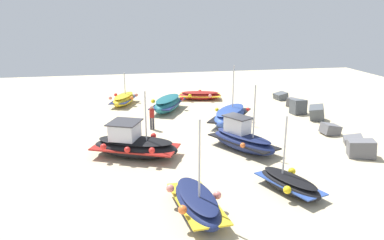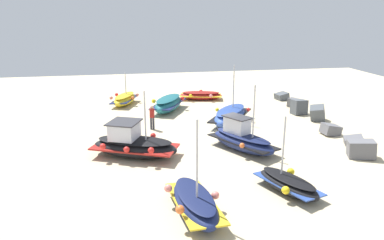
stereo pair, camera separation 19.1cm
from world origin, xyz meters
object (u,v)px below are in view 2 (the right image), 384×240
at_px(fishing_boat_0, 195,203).
at_px(person_walking, 152,116).
at_px(fishing_boat_3, 288,184).
at_px(fishing_boat_4, 168,104).
at_px(fishing_boat_5, 201,95).
at_px(fishing_boat_6, 125,99).
at_px(fishing_boat_2, 133,144).
at_px(fishing_boat_7, 242,139).
at_px(fishing_boat_1, 230,115).

distance_m(fishing_boat_0, person_walking, 11.02).
distance_m(fishing_boat_0, fishing_boat_3, 4.47).
bearing_deg(fishing_boat_4, fishing_boat_5, 161.97).
bearing_deg(fishing_boat_6, fishing_boat_2, 22.17).
relative_size(fishing_boat_4, fishing_boat_6, 1.19).
relative_size(fishing_boat_0, fishing_boat_6, 1.05).
distance_m(fishing_boat_0, fishing_boat_2, 6.82).
height_order(fishing_boat_2, fishing_boat_7, fishing_boat_7).
bearing_deg(fishing_boat_5, fishing_boat_4, 57.46).
height_order(fishing_boat_3, fishing_boat_7, fishing_boat_7).
xyz_separation_m(fishing_boat_1, fishing_boat_6, (-6.85, -7.27, -0.12)).
bearing_deg(fishing_boat_3, fishing_boat_7, 162.12).
relative_size(fishing_boat_1, fishing_boat_5, 1.17).
bearing_deg(person_walking, fishing_boat_1, 90.58).
relative_size(fishing_boat_0, fishing_boat_7, 0.87).
distance_m(fishing_boat_1, person_walking, 5.50).
xyz_separation_m(fishing_boat_1, person_walking, (0.33, -5.48, 0.35)).
bearing_deg(fishing_boat_4, fishing_boat_1, 69.25).
height_order(fishing_boat_2, fishing_boat_5, fishing_boat_2).
bearing_deg(fishing_boat_5, fishing_boat_1, 106.06).
xyz_separation_m(fishing_boat_1, fishing_boat_2, (4.85, -6.84, 0.08)).
height_order(fishing_boat_6, person_walking, fishing_boat_6).
relative_size(fishing_boat_2, fishing_boat_7, 1.13).
distance_m(fishing_boat_0, fishing_boat_4, 15.50).
bearing_deg(fishing_boat_5, fishing_boat_6, 17.82).
bearing_deg(fishing_boat_4, person_walking, 6.67).
relative_size(fishing_boat_5, fishing_boat_6, 1.06).
bearing_deg(fishing_boat_5, fishing_boat_2, 74.97).
distance_m(fishing_boat_5, fishing_boat_7, 12.59).
relative_size(fishing_boat_0, fishing_boat_1, 0.84).
xyz_separation_m(fishing_boat_6, person_walking, (7.18, 1.78, 0.47)).
bearing_deg(fishing_boat_5, fishing_boat_7, 100.92).
bearing_deg(fishing_boat_4, fishing_boat_6, -102.12).
bearing_deg(fishing_boat_7, fishing_boat_6, -1.76).
bearing_deg(fishing_boat_3, fishing_boat_4, 171.22).
height_order(fishing_boat_3, fishing_boat_6, fishing_boat_3).
relative_size(fishing_boat_1, fishing_boat_4, 1.04).
xyz_separation_m(fishing_boat_0, fishing_boat_4, (-15.48, 0.78, 0.12)).
bearing_deg(fishing_boat_7, fishing_boat_1, -39.05).
relative_size(fishing_boat_2, fishing_boat_3, 1.46).
xyz_separation_m(fishing_boat_5, fishing_boat_7, (12.58, -0.19, 0.26)).
bearing_deg(fishing_boat_3, fishing_boat_0, -99.06).
xyz_separation_m(fishing_boat_2, person_walking, (-4.52, 1.36, 0.27)).
relative_size(fishing_boat_4, fishing_boat_5, 1.12).
relative_size(fishing_boat_1, person_walking, 2.85).
bearing_deg(fishing_boat_0, fishing_boat_3, -83.51).
relative_size(fishing_boat_0, fishing_boat_2, 0.77).
height_order(fishing_boat_1, fishing_boat_7, fishing_boat_1).
bearing_deg(fishing_boat_2, fishing_boat_7, -157.96).
xyz_separation_m(fishing_boat_3, fishing_boat_4, (-14.42, -3.57, 0.20)).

